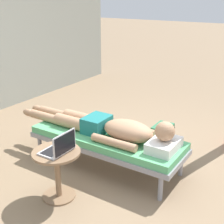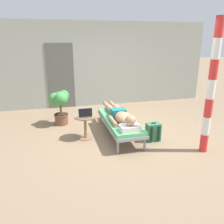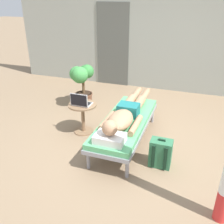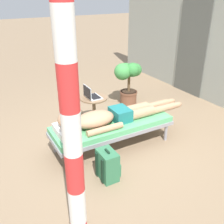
# 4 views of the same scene
# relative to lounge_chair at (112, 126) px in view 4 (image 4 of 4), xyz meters

# --- Properties ---
(ground_plane) EXTENTS (40.00, 40.00, 0.00)m
(ground_plane) POSITION_rel_lounge_chair_xyz_m (0.04, 0.01, -0.35)
(ground_plane) COLOR #8C7256
(house_door_panel) EXTENTS (0.84, 0.03, 2.04)m
(house_door_panel) POSITION_rel_lounge_chair_xyz_m (-1.17, 2.69, 0.67)
(house_door_panel) COLOR #545651
(house_door_panel) RESTS_ON ground
(lounge_chair) EXTENTS (0.66, 1.87, 0.42)m
(lounge_chair) POSITION_rel_lounge_chair_xyz_m (0.00, 0.00, 0.00)
(lounge_chair) COLOR gray
(lounge_chair) RESTS_ON ground
(person_reclining) EXTENTS (0.53, 2.17, 0.32)m
(person_reclining) POSITION_rel_lounge_chair_xyz_m (0.00, -0.05, 0.17)
(person_reclining) COLOR white
(person_reclining) RESTS_ON lounge_chair
(side_table) EXTENTS (0.48, 0.48, 0.52)m
(side_table) POSITION_rel_lounge_chair_xyz_m (-0.79, 0.07, 0.01)
(side_table) COLOR #8C6B4C
(side_table) RESTS_ON ground
(laptop) EXTENTS (0.31, 0.24, 0.23)m
(laptop) POSITION_rel_lounge_chair_xyz_m (-0.79, 0.02, 0.24)
(laptop) COLOR silver
(laptop) RESTS_ON side_table
(backpack) EXTENTS (0.30, 0.26, 0.42)m
(backpack) POSITION_rel_lounge_chair_xyz_m (0.64, -0.43, -0.15)
(backpack) COLOR #33724C
(backpack) RESTS_ON ground
(potted_plant) EXTENTS (0.52, 0.63, 0.91)m
(potted_plant) POSITION_rel_lounge_chair_xyz_m (-1.28, 1.09, 0.23)
(potted_plant) COLOR brown
(potted_plant) RESTS_ON ground
(porch_post) EXTENTS (0.15, 0.15, 2.54)m
(porch_post) POSITION_rel_lounge_chair_xyz_m (1.42, -1.15, 0.92)
(porch_post) COLOR red
(porch_post) RESTS_ON ground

